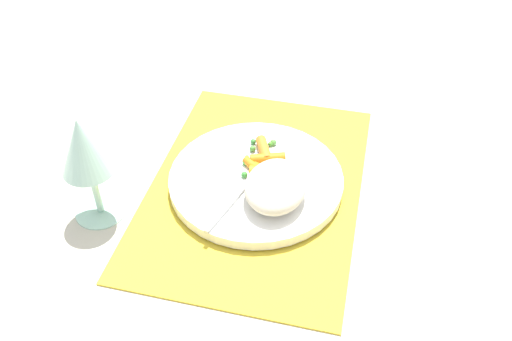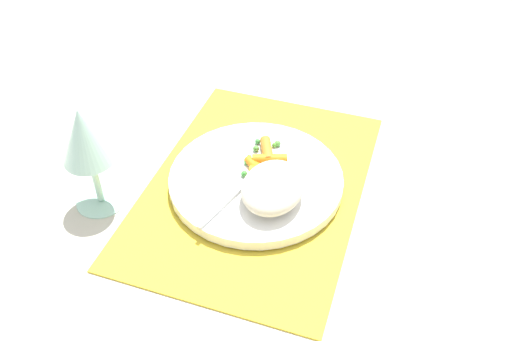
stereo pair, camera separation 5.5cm
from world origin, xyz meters
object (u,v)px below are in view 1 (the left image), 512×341
(rice_mound, at_px, (276,186))
(carrot_portion, at_px, (265,163))
(plate, at_px, (256,179))
(wine_glass, at_px, (84,149))
(fork, at_px, (250,181))

(rice_mound, relative_size, carrot_portion, 1.18)
(plate, xyz_separation_m, rice_mound, (-0.04, -0.04, 0.03))
(carrot_portion, bearing_deg, rice_mound, -153.61)
(plate, height_order, carrot_portion, carrot_portion)
(wine_glass, bearing_deg, fork, -66.80)
(wine_glass, bearing_deg, carrot_portion, -59.96)
(plate, xyz_separation_m, wine_glass, (-0.10, 0.20, 0.10))
(rice_mound, height_order, fork, rice_mound)
(carrot_portion, relative_size, fork, 0.51)
(carrot_portion, xyz_separation_m, fork, (-0.04, 0.01, -0.01))
(plate, height_order, wine_glass, wine_glass)
(carrot_portion, relative_size, wine_glass, 0.56)
(plate, xyz_separation_m, carrot_portion, (0.02, -0.01, 0.02))
(carrot_portion, bearing_deg, plate, 158.77)
(carrot_portion, distance_m, wine_glass, 0.26)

